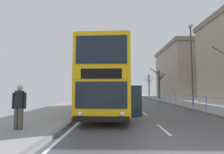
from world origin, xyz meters
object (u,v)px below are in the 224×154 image
(double_decker_bus_main, at_px, (109,82))
(background_building_01, at_px, (197,72))
(bare_tree_far_02, at_px, (149,84))
(pedestrian_companion, at_px, (19,104))
(street_lamp_far_side, at_px, (192,59))
(bare_tree_far_01, at_px, (159,83))

(double_decker_bus_main, relative_size, background_building_01, 0.73)
(bare_tree_far_02, bearing_deg, pedestrian_companion, -108.44)
(street_lamp_far_side, height_order, bare_tree_far_01, street_lamp_far_side)
(double_decker_bus_main, relative_size, street_lamp_far_side, 1.35)
(street_lamp_far_side, distance_m, bare_tree_far_01, 13.12)
(background_building_01, bearing_deg, street_lamp_far_side, -116.69)
(double_decker_bus_main, height_order, background_building_01, background_building_01)
(street_lamp_far_side, relative_size, bare_tree_far_01, 1.46)
(pedestrian_companion, height_order, bare_tree_far_02, bare_tree_far_02)
(double_decker_bus_main, relative_size, pedestrian_companion, 6.34)
(street_lamp_far_side, bearing_deg, background_building_01, 63.31)
(bare_tree_far_01, bearing_deg, bare_tree_far_02, 86.62)
(pedestrian_companion, relative_size, background_building_01, 0.12)
(street_lamp_far_side, relative_size, background_building_01, 0.54)
(pedestrian_companion, distance_m, bare_tree_far_02, 38.77)
(pedestrian_companion, distance_m, bare_tree_far_01, 26.19)
(double_decker_bus_main, relative_size, bare_tree_far_01, 1.97)
(double_decker_bus_main, xyz_separation_m, bare_tree_far_01, (8.14, 17.44, 0.66))
(double_decker_bus_main, height_order, bare_tree_far_02, bare_tree_far_02)
(pedestrian_companion, xyz_separation_m, street_lamp_far_side, (11.51, 10.50, 3.73))
(bare_tree_far_01, relative_size, background_building_01, 0.37)
(double_decker_bus_main, height_order, street_lamp_far_side, street_lamp_far_side)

